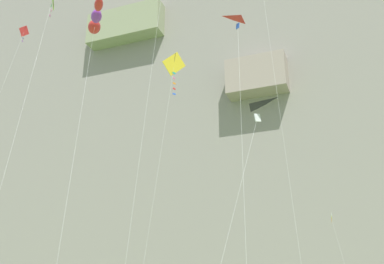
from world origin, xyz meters
TOP-DOWN VIEW (x-y plane):
  - cliff_face at (0.00, 64.54)m, footprint 180.00×31.11m
  - kite_delta_high_center at (5.80, 18.52)m, footprint 3.41×4.45m
  - kite_diamond_upper_right at (-17.71, 23.71)m, footprint 2.50×5.22m
  - kite_banner_high_right at (8.51, 39.33)m, footprint 2.06×2.92m
  - kite_diamond_far_right at (-3.27, 28.15)m, footprint 2.40×4.16m
  - kite_diamond_upper_mid at (-8.49, 16.95)m, footprint 2.94×6.93m
  - kite_delta_mid_left at (5.93, 16.93)m, footprint 1.48×2.70m
  - kite_windsock_far_left at (-4.62, 17.24)m, footprint 4.00×5.65m
  - kite_delta_low_right at (6.00, 26.82)m, footprint 2.13×2.83m

SIDE VIEW (x-z plane):
  - kite_banner_high_right at x=8.51m, z-range 4.49..15.91m
  - kite_delta_high_center at x=5.80m, z-range 6.56..20.30m
  - kite_delta_mid_left at x=5.93m, z-range 8.73..27.87m
  - kite_windsock_far_left at x=-4.62m, z-range 10.78..33.53m
  - kite_diamond_far_right at x=-3.27m, z-range 10.94..36.33m
  - kite_diamond_upper_mid at x=-8.49m, z-range 11.21..37.21m
  - kite_delta_low_right at x=6.00m, z-range 11.45..40.04m
  - kite_diamond_upper_right at x=-17.71m, z-range 11.29..40.48m
  - cliff_face at x=0.00m, z-range 0.00..82.71m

